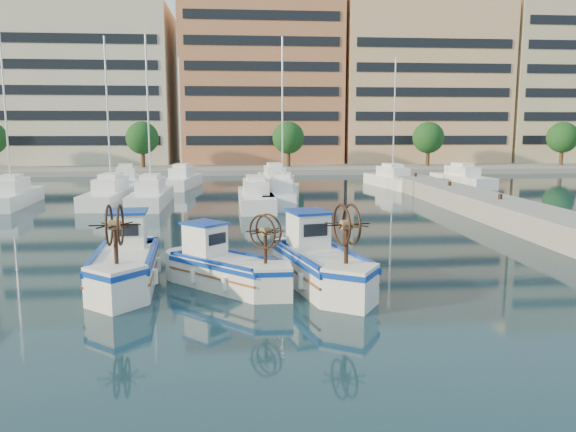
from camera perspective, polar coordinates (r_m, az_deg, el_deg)
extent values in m
plane|color=#18363F|center=(18.05, 1.77, -7.96)|extent=(300.00, 300.00, 0.00)
cube|color=gray|center=(29.66, 25.65, -1.02)|extent=(3.00, 60.00, 1.20)
cube|color=gray|center=(84.34, -3.46, 5.42)|extent=(180.00, 40.00, 0.60)
cube|color=beige|center=(85.02, -19.57, 12.25)|extent=(23.00, 14.00, 21.00)
cube|color=black|center=(78.27, -20.88, 12.53)|extent=(21.16, 0.12, 18.90)
cube|color=#BF734A|center=(82.61, -2.80, 14.24)|extent=(22.00, 14.00, 25.00)
cube|color=black|center=(75.65, -2.60, 14.75)|extent=(20.24, 0.12, 22.50)
cube|color=#DEAA7B|center=(86.43, 13.04, 12.79)|extent=(23.00, 14.00, 22.00)
cube|color=black|center=(79.80, 14.60, 13.09)|extent=(21.16, 0.12, 19.80)
cube|color=#CEB88D|center=(95.96, 26.56, 12.28)|extent=(22.00, 14.00, 24.00)
cylinder|color=#3F2B19|center=(71.78, -14.50, 5.53)|extent=(0.50, 0.50, 3.00)
sphere|color=#1B4D1D|center=(71.69, -14.58, 7.69)|extent=(4.00, 4.00, 4.00)
cylinder|color=#3F2B19|center=(71.02, 0.04, 5.78)|extent=(0.50, 0.50, 3.00)
sphere|color=#1B4D1D|center=(70.93, 0.04, 7.96)|extent=(4.00, 4.00, 4.00)
cylinder|color=#3F2B19|center=(74.73, 14.00, 5.67)|extent=(0.50, 0.50, 3.00)
sphere|color=#1B4D1D|center=(74.64, 14.07, 7.74)|extent=(4.00, 4.00, 4.00)
cylinder|color=#3F2B19|center=(82.29, 26.00, 5.31)|extent=(0.50, 0.50, 3.00)
sphere|color=#1B4D1D|center=(82.22, 26.13, 7.18)|extent=(4.00, 4.00, 4.00)
cube|color=white|center=(43.02, -26.25, 1.59)|extent=(2.85, 8.30, 1.00)
cylinder|color=silver|center=(42.77, -26.75, 8.92)|extent=(0.12, 0.12, 11.00)
cube|color=white|center=(41.68, -17.48, 1.89)|extent=(2.56, 9.39, 1.00)
cylinder|color=silver|center=(41.42, -17.84, 9.46)|extent=(0.12, 0.12, 11.00)
cube|color=white|center=(40.17, -13.73, 1.80)|extent=(2.27, 8.59, 1.00)
cylinder|color=silver|center=(39.91, -14.02, 9.66)|extent=(0.12, 0.12, 11.00)
cube|color=white|center=(38.00, -3.30, 1.65)|extent=(2.40, 8.43, 1.00)
cube|color=white|center=(40.07, -0.56, 2.04)|extent=(3.34, 9.88, 1.00)
cylinder|color=silver|center=(39.80, -0.57, 9.92)|extent=(0.12, 0.12, 11.00)
cube|color=white|center=(52.58, -16.11, 3.30)|extent=(3.51, 8.35, 1.00)
cube|color=white|center=(51.92, -10.71, 3.42)|extent=(3.17, 8.39, 1.00)
cylinder|color=silver|center=(51.71, -10.88, 9.50)|extent=(0.12, 0.12, 11.00)
cube|color=white|center=(52.38, -1.39, 3.62)|extent=(2.76, 8.60, 1.00)
cube|color=white|center=(52.18, 10.56, 3.45)|extent=(3.54, 9.08, 1.00)
cylinder|color=silver|center=(51.97, 10.73, 9.50)|extent=(0.12, 0.12, 11.00)
cube|color=white|center=(54.88, 17.23, 3.46)|extent=(3.45, 8.62, 1.00)
cube|color=silver|center=(19.60, -16.20, -5.26)|extent=(2.27, 4.61, 1.12)
cube|color=#0B3197|center=(19.51, -16.25, -4.05)|extent=(2.34, 4.75, 0.17)
cube|color=blue|center=(19.52, -16.24, -4.24)|extent=(1.81, 4.13, 0.06)
cube|color=white|center=(20.61, -15.93, -1.32)|extent=(1.28, 1.47, 1.17)
cube|color=#0B3197|center=(20.51, -16.00, 0.44)|extent=(1.45, 1.65, 0.09)
cylinder|color=#331E14|center=(17.49, -17.09, -3.02)|extent=(0.13, 0.13, 1.24)
cylinder|color=brown|center=(17.37, -17.18, -0.89)|extent=(0.36, 0.32, 0.30)
torus|color=#331E14|center=(17.40, -17.71, -0.90)|extent=(0.17, 1.25, 1.25)
torus|color=#331E14|center=(17.35, -16.66, -0.88)|extent=(0.17, 1.25, 1.25)
cube|color=silver|center=(18.81, -6.09, -5.77)|extent=(3.95, 3.93, 0.98)
cube|color=#0B3197|center=(18.72, -6.11, -4.67)|extent=(4.07, 4.05, 0.15)
cube|color=blue|center=(18.73, -6.11, -4.85)|extent=(3.41, 3.40, 0.06)
cube|color=white|center=(19.39, -8.43, -2.35)|extent=(1.58, 1.58, 1.02)
cube|color=#0B3197|center=(19.29, -8.47, -0.73)|extent=(1.77, 1.77, 0.07)
cylinder|color=#331E14|center=(17.44, -2.31, -3.42)|extent=(0.11, 0.11, 1.08)
cylinder|color=brown|center=(17.32, -2.32, -1.56)|extent=(0.39, 0.39, 0.26)
torus|color=#331E14|center=(17.22, -2.63, -1.62)|extent=(0.82, 0.81, 1.09)
torus|color=#331E14|center=(17.43, -2.01, -1.50)|extent=(0.82, 0.81, 1.09)
cube|color=silver|center=(18.79, 3.43, -5.51)|extent=(2.95, 4.83, 1.13)
cube|color=#0B3197|center=(18.69, 3.44, -4.24)|extent=(3.03, 4.98, 0.17)
cube|color=blue|center=(18.70, 3.44, -4.45)|extent=(2.43, 4.29, 0.06)
cube|color=white|center=(19.72, 2.06, -1.40)|extent=(1.48, 1.63, 1.18)
cube|color=#0B3197|center=(19.61, 2.07, 0.45)|extent=(1.67, 1.83, 0.09)
cylinder|color=#331E14|center=(16.80, 5.93, -3.12)|extent=(0.13, 0.13, 1.24)
cylinder|color=brown|center=(16.67, 5.97, -0.88)|extent=(0.40, 0.37, 0.30)
torus|color=#331E14|center=(16.61, 5.47, -0.91)|extent=(0.37, 1.24, 1.25)
torus|color=#331E14|center=(16.74, 6.47, -0.85)|extent=(0.37, 1.24, 1.25)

